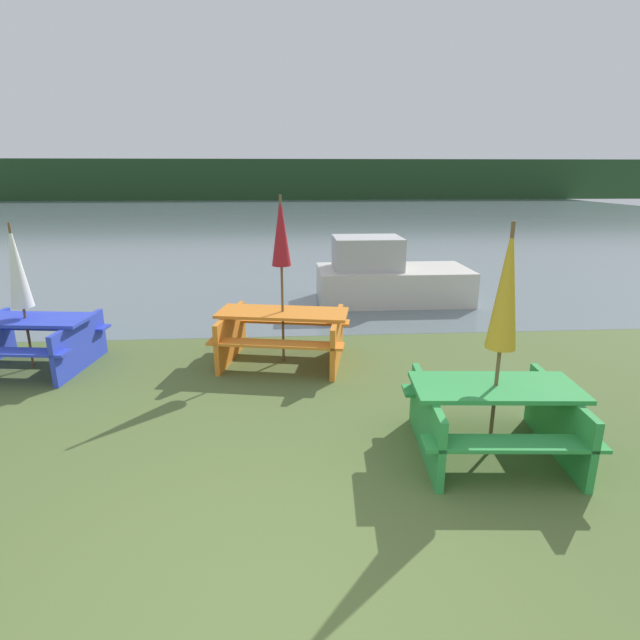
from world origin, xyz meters
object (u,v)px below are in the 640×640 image
at_px(umbrella_crimson, 281,233).
at_px(umbrella_gold, 506,288).
at_px(picnic_table_green, 493,413).
at_px(boat, 387,278).
at_px(umbrella_white, 16,266).
at_px(picnic_table_blue, 29,338).
at_px(picnic_table_orange, 283,331).

height_order(umbrella_crimson, umbrella_gold, umbrella_crimson).
xyz_separation_m(picnic_table_green, boat, (0.18, 6.13, 0.08)).
bearing_deg(umbrella_gold, umbrella_crimson, 127.55).
relative_size(umbrella_crimson, umbrella_gold, 1.05).
height_order(umbrella_white, boat, umbrella_white).
bearing_deg(umbrella_white, picnic_table_blue, 0.00).
bearing_deg(umbrella_crimson, umbrella_gold, -52.45).
height_order(picnic_table_orange, umbrella_gold, umbrella_gold).
bearing_deg(umbrella_white, boat, 30.84).
xyz_separation_m(picnic_table_blue, umbrella_white, (-0.00, 0.00, 1.02)).
xyz_separation_m(umbrella_crimson, umbrella_white, (-3.59, -0.01, -0.42)).
distance_m(picnic_table_green, umbrella_gold, 1.24).
height_order(umbrella_gold, umbrella_white, umbrella_gold).
distance_m(picnic_table_green, picnic_table_orange, 3.37).
height_order(picnic_table_blue, umbrella_crimson, umbrella_crimson).
bearing_deg(picnic_table_green, umbrella_gold, -90.00).
distance_m(umbrella_gold, boat, 6.24).
height_order(picnic_table_blue, umbrella_white, umbrella_white).
bearing_deg(boat, picnic_table_orange, -122.83).
bearing_deg(umbrella_gold, picnic_table_orange, 127.55).
distance_m(picnic_table_green, picnic_table_blue, 6.24).
xyz_separation_m(picnic_table_green, picnic_table_blue, (-5.64, 2.66, 0.01)).
distance_m(picnic_table_orange, umbrella_white, 3.72).
distance_m(umbrella_white, boat, 6.84).
distance_m(picnic_table_blue, umbrella_crimson, 3.86).
relative_size(picnic_table_blue, umbrella_gold, 0.83).
bearing_deg(picnic_table_green, umbrella_crimson, 127.55).
height_order(umbrella_gold, boat, umbrella_gold).
bearing_deg(picnic_table_green, umbrella_white, 154.76).
bearing_deg(picnic_table_orange, picnic_table_green, -52.45).
bearing_deg(umbrella_crimson, picnic_table_orange, -90.00).
distance_m(picnic_table_blue, boat, 6.78).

